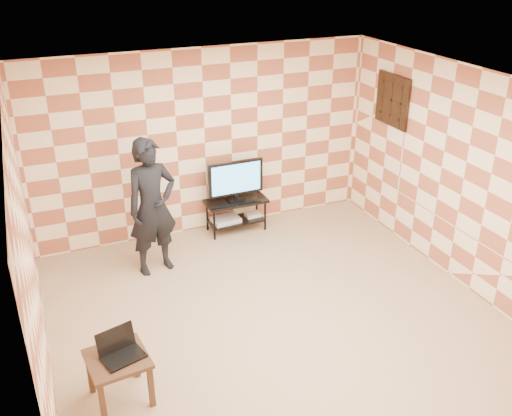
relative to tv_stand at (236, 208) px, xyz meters
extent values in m
plane|color=tan|center=(-0.36, -2.23, -0.36)|extent=(5.00, 5.00, 0.00)
cube|color=#FFEABC|center=(-0.36, 0.27, 0.99)|extent=(5.00, 0.02, 2.70)
cube|color=#FFEABC|center=(-0.36, -4.73, 0.99)|extent=(5.00, 0.02, 2.70)
cube|color=#FFEABC|center=(-2.86, -2.23, 0.99)|extent=(0.02, 5.00, 2.70)
cube|color=#FFEABC|center=(2.14, -2.23, 0.99)|extent=(0.02, 5.00, 2.70)
cube|color=white|center=(-0.36, -2.23, 2.34)|extent=(5.00, 5.00, 0.02)
cube|color=black|center=(2.11, -0.68, 1.59)|extent=(0.04, 0.72, 0.72)
cube|color=black|center=(2.11, -0.68, 1.59)|extent=(0.04, 0.03, 0.68)
cube|color=black|center=(2.11, -0.68, 1.59)|extent=(0.04, 0.68, 0.03)
cube|color=black|center=(0.00, 0.00, 0.12)|extent=(0.91, 0.41, 0.04)
cube|color=black|center=(0.00, 0.00, -0.20)|extent=(0.82, 0.37, 0.03)
cylinder|color=black|center=(-0.40, -0.16, -0.11)|extent=(0.03, 0.03, 0.50)
cylinder|color=black|center=(-0.40, 0.16, -0.11)|extent=(0.03, 0.03, 0.50)
cylinder|color=black|center=(0.40, -0.16, -0.11)|extent=(0.03, 0.03, 0.50)
cylinder|color=black|center=(0.40, 0.16, -0.11)|extent=(0.03, 0.03, 0.50)
cube|color=black|center=(0.00, 0.00, 0.15)|extent=(0.25, 0.16, 0.03)
cube|color=black|center=(0.00, 0.00, 0.20)|extent=(0.06, 0.04, 0.07)
cube|color=black|center=(0.00, 0.00, 0.49)|extent=(0.84, 0.06, 0.51)
cube|color=#40A6E9|center=(0.00, -0.03, 0.49)|extent=(0.75, 0.01, 0.44)
cube|color=silver|center=(-0.17, 0.00, -0.16)|extent=(0.43, 0.32, 0.07)
cube|color=silver|center=(0.28, 0.01, -0.17)|extent=(0.23, 0.17, 0.05)
cube|color=#3C2718|center=(-2.26, -2.84, 0.12)|extent=(0.60, 0.60, 0.04)
cube|color=#3C2718|center=(-2.46, -3.09, -0.13)|extent=(0.05, 0.05, 0.46)
cube|color=#3C2718|center=(-2.51, -2.64, -0.13)|extent=(0.05, 0.05, 0.46)
cube|color=#3C2718|center=(-2.01, -3.04, -0.13)|extent=(0.05, 0.05, 0.46)
cube|color=#3C2718|center=(-2.06, -2.59, -0.13)|extent=(0.05, 0.05, 0.46)
cube|color=black|center=(-2.21, -2.87, 0.15)|extent=(0.43, 0.36, 0.02)
cube|color=black|center=(-2.24, -2.74, 0.27)|extent=(0.38, 0.16, 0.24)
imported|color=black|center=(-1.37, -0.63, 0.55)|extent=(0.74, 0.57, 1.82)
camera|label=1|loc=(-2.68, -7.18, 3.66)|focal=40.00mm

